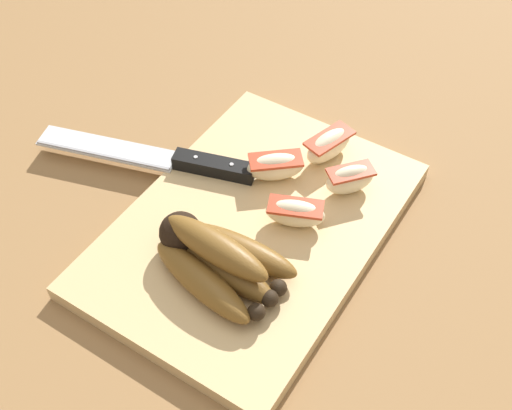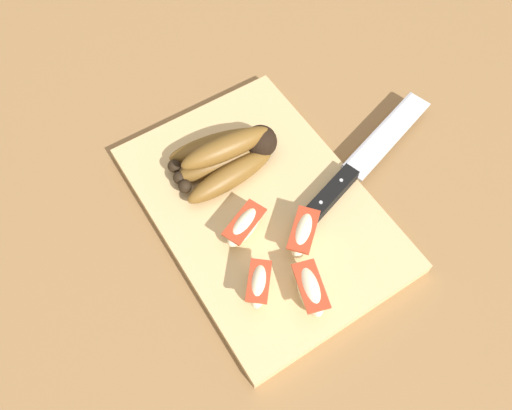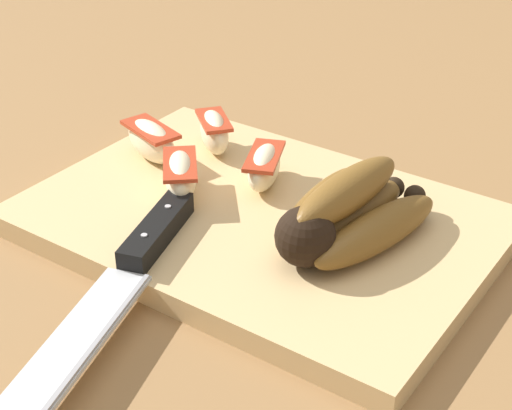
{
  "view_description": "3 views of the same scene",
  "coord_description": "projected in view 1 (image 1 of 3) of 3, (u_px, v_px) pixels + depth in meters",
  "views": [
    {
      "loc": [
        0.41,
        0.25,
        0.59
      ],
      "look_at": [
        0.02,
        0.0,
        0.06
      ],
      "focal_mm": 46.18,
      "sensor_mm": 36.0,
      "label": 1
    },
    {
      "loc": [
        -0.27,
        0.18,
        0.61
      ],
      "look_at": [
        -0.0,
        0.01,
        0.05
      ],
      "focal_mm": 35.71,
      "sensor_mm": 36.0,
      "label": 2
    },
    {
      "loc": [
        0.34,
        -0.48,
        0.37
      ],
      "look_at": [
        0.02,
        -0.03,
        0.04
      ],
      "focal_mm": 56.02,
      "sensor_mm": 36.0,
      "label": 3
    }
  ],
  "objects": [
    {
      "name": "apple_wedge_middle",
      "position": [
        295.0,
        213.0,
        0.73
      ],
      "size": [
        0.05,
        0.07,
        0.03
      ],
      "color": "beige",
      "rests_on": "cutting_board"
    },
    {
      "name": "ground_plane",
      "position": [
        263.0,
        229.0,
        0.76
      ],
      "size": [
        6.0,
        6.0,
        0.0
      ],
      "primitive_type": "plane",
      "color": "olive"
    },
    {
      "name": "banana_bunch",
      "position": [
        216.0,
        258.0,
        0.68
      ],
      "size": [
        0.11,
        0.15,
        0.06
      ],
      "color": "black",
      "rests_on": "cutting_board"
    },
    {
      "name": "apple_wedge_extra",
      "position": [
        329.0,
        145.0,
        0.8
      ],
      "size": [
        0.07,
        0.05,
        0.04
      ],
      "color": "beige",
      "rests_on": "cutting_board"
    },
    {
      "name": "cutting_board",
      "position": [
        253.0,
        228.0,
        0.75
      ],
      "size": [
        0.38,
        0.27,
        0.02
      ],
      "primitive_type": "cube",
      "color": "tan",
      "rests_on": "ground_plane"
    },
    {
      "name": "apple_wedge_far",
      "position": [
        276.0,
        166.0,
        0.77
      ],
      "size": [
        0.06,
        0.07,
        0.04
      ],
      "color": "beige",
      "rests_on": "cutting_board"
    },
    {
      "name": "chefs_knife",
      "position": [
        176.0,
        160.0,
        0.8
      ],
      "size": [
        0.11,
        0.28,
        0.02
      ],
      "color": "silver",
      "rests_on": "cutting_board"
    },
    {
      "name": "apple_wedge_near",
      "position": [
        350.0,
        179.0,
        0.76
      ],
      "size": [
        0.06,
        0.06,
        0.04
      ],
      "color": "beige",
      "rests_on": "cutting_board"
    }
  ]
}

